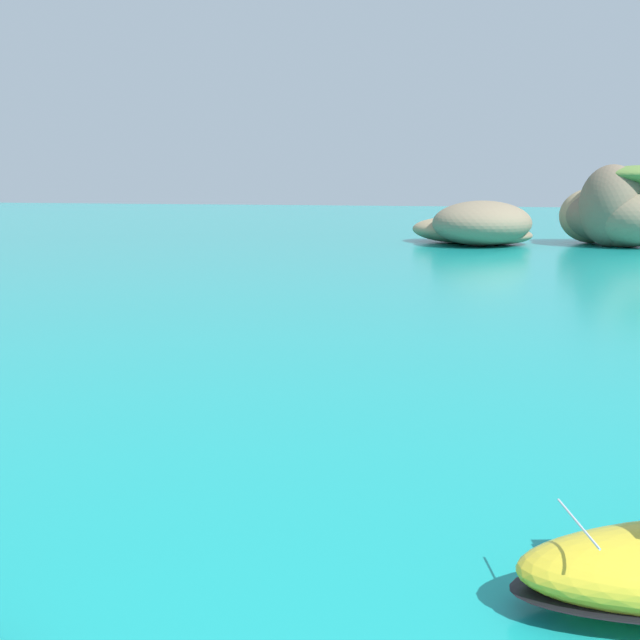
# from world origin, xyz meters

# --- Properties ---
(islet_large) EXTENTS (14.40, 15.97, 8.09)m
(islet_large) POSITION_xyz_m (17.06, 78.05, 3.49)
(islet_large) COLOR #756651
(islet_large) RESTS_ON ground
(islet_small) EXTENTS (16.25, 16.92, 4.53)m
(islet_small) POSITION_xyz_m (3.22, 75.55, 1.81)
(islet_small) COLOR #9E8966
(islet_small) RESTS_ON ground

